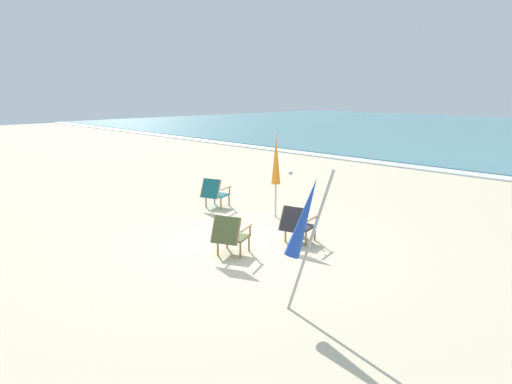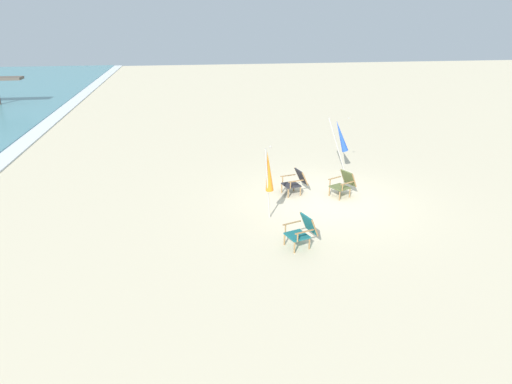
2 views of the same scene
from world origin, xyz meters
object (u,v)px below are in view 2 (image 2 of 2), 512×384
(beach_chair_back_right, at_px, (296,181))
(umbrella_furled_blue, at_px, (341,137))
(beach_chair_back_left, at_px, (344,183))
(umbrella_furled_orange, at_px, (268,172))
(beach_chair_front_left, at_px, (303,230))

(beach_chair_back_right, height_order, umbrella_furled_blue, umbrella_furled_blue)
(beach_chair_back_left, relative_size, umbrella_furled_orange, 0.42)
(beach_chair_back_right, relative_size, umbrella_furled_orange, 0.40)
(beach_chair_back_right, xyz_separation_m, umbrella_furled_blue, (1.91, -2.05, 0.89))
(beach_chair_back_right, height_order, beach_chair_back_left, beach_chair_back_left)
(beach_chair_back_right, bearing_deg, umbrella_furled_orange, 145.66)
(beach_chair_front_left, xyz_separation_m, umbrella_furled_orange, (1.72, 0.57, 0.96))
(beach_chair_front_left, bearing_deg, umbrella_furled_orange, 18.19)
(beach_chair_front_left, distance_m, umbrella_furled_blue, 6.08)
(beach_chair_back_left, xyz_separation_m, beach_chair_front_left, (-3.08, 2.09, 0.00))
(umbrella_furled_orange, bearing_deg, umbrella_furled_blue, -41.59)
(beach_chair_front_left, relative_size, umbrella_furled_orange, 0.40)
(beach_chair_front_left, xyz_separation_m, umbrella_furled_blue, (5.38, -2.68, 0.89))
(beach_chair_back_left, height_order, umbrella_furled_blue, umbrella_furled_blue)
(beach_chair_back_left, bearing_deg, umbrella_furled_blue, -14.35)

